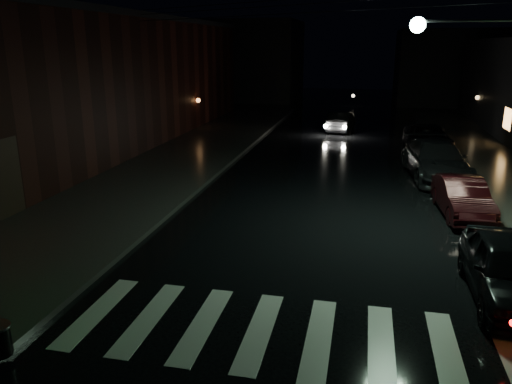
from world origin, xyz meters
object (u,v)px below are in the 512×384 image
Objects in this scene: parked_car_a at (509,269)px; parked_car_d at (427,138)px; parked_car_b at (462,197)px; parked_car_c at (436,160)px; oncoming_car at (341,122)px.

parked_car_a reaches higher than parked_car_d.
parked_car_d is (0.00, 17.01, -0.02)m from parked_car_a.
parked_car_b is at bearing 90.20° from parked_car_a.
parked_car_c reaches higher than parked_car_a.
parked_car_a reaches higher than oncoming_car.
parked_car_b is at bearing 113.15° from oncoming_car.
parked_car_d is at bearing 85.75° from parked_car_b.
parked_car_b is 5.06m from parked_car_c.
parked_car_d is (0.28, 6.03, -0.10)m from parked_car_c.
parked_car_a is at bearing -90.04° from parked_car_d.
parked_car_d is at bearing 90.14° from parked_car_a.
parked_car_b is (-0.01, 5.94, -0.08)m from parked_car_a.
parked_car_b is 0.77× the size of parked_car_d.
parked_car_d reaches higher than parked_car_b.
parked_car_a is 0.76× the size of parked_car_c.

